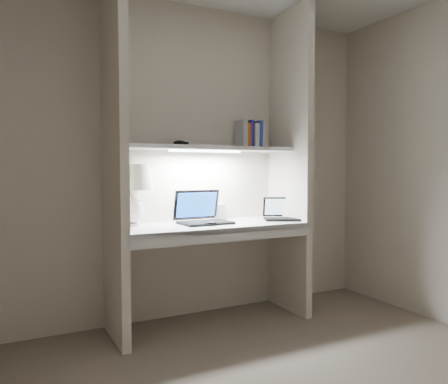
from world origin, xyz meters
TOP-DOWN VIEW (x-y plane):
  - back_wall at (0.00, 1.50)m, footprint 3.20×0.01m
  - alcove_panel_left at (-0.73, 1.23)m, footprint 0.06×0.55m
  - alcove_panel_right at (0.73, 1.23)m, footprint 0.06×0.55m
  - desk at (0.00, 1.23)m, footprint 1.40×0.55m
  - desk_apron at (0.00, 0.96)m, footprint 1.46×0.03m
  - shelf at (0.00, 1.32)m, footprint 1.40×0.36m
  - strip_light at (0.00, 1.32)m, footprint 0.60×0.04m
  - table_lamp at (-0.57, 1.36)m, footprint 0.31×0.31m
  - laptop_main at (-0.05, 1.29)m, footprint 0.39×0.34m
  - laptop_netbook at (0.64, 1.21)m, footprint 0.37×0.35m
  - speaker at (0.18, 1.45)m, footprint 0.10×0.07m
  - mouse at (-0.05, 1.12)m, footprint 0.11×0.09m
  - cable_coil at (0.14, 1.21)m, footprint 0.13×0.13m
  - sticky_note at (-0.64, 1.28)m, footprint 0.08×0.08m
  - book_row at (0.45, 1.41)m, footprint 0.22×0.15m
  - shelf_box at (-0.64, 1.37)m, footprint 0.07×0.05m
  - shelf_gadget at (-0.19, 1.39)m, footprint 0.11×0.08m

SIDE VIEW (x-z plane):
  - desk_apron at x=0.00m, z-range 0.67..0.77m
  - desk at x=0.00m, z-range 0.73..0.77m
  - sticky_note at x=-0.64m, z-range 0.77..0.77m
  - cable_coil at x=0.14m, z-range 0.77..0.78m
  - mouse at x=-0.05m, z-range 0.77..0.80m
  - laptop_netbook at x=0.64m, z-range 0.72..0.90m
  - laptop_main at x=-0.05m, z-range 0.70..0.95m
  - speaker at x=0.18m, z-range 0.77..0.90m
  - table_lamp at x=-0.57m, z-range 0.85..1.30m
  - back_wall at x=0.00m, z-range 0.00..2.50m
  - alcove_panel_left at x=-0.73m, z-range 0.00..2.50m
  - alcove_panel_right at x=0.73m, z-range 0.00..2.50m
  - strip_light at x=0.00m, z-range 1.32..1.34m
  - shelf at x=0.00m, z-range 1.34..1.36m
  - shelf_gadget at x=-0.19m, z-range 1.37..1.41m
  - shelf_box at x=-0.64m, z-range 1.36..1.48m
  - book_row at x=0.45m, z-range 1.36..1.59m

